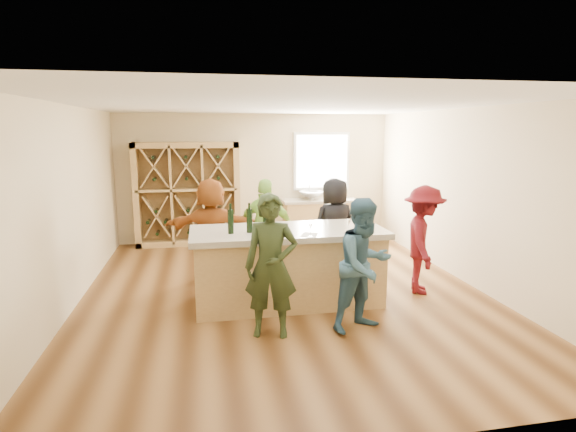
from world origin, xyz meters
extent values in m
cube|color=brown|center=(0.00, 0.00, -0.05)|extent=(6.00, 7.00, 0.10)
cube|color=white|center=(0.00, 0.00, 2.85)|extent=(6.00, 7.00, 0.10)
cube|color=beige|center=(0.00, 3.55, 1.40)|extent=(6.00, 0.10, 2.80)
cube|color=beige|center=(0.00, -3.55, 1.40)|extent=(6.00, 0.10, 2.80)
cube|color=beige|center=(-3.05, 0.00, 1.40)|extent=(0.10, 7.00, 2.80)
cube|color=beige|center=(3.05, 0.00, 1.40)|extent=(0.10, 7.00, 2.80)
cube|color=white|center=(1.50, 3.47, 1.75)|extent=(1.30, 0.06, 1.30)
cube|color=white|center=(1.50, 3.44, 1.75)|extent=(1.18, 0.01, 1.18)
cube|color=tan|center=(-1.50, 3.27, 1.10)|extent=(2.20, 0.45, 2.20)
cube|color=tan|center=(1.40, 3.20, 0.43)|extent=(1.60, 0.58, 0.86)
cube|color=#AFA590|center=(1.40, 3.20, 0.89)|extent=(1.70, 0.62, 0.06)
imported|color=silver|center=(1.20, 3.20, 1.01)|extent=(0.54, 0.54, 0.19)
cylinder|color=silver|center=(1.20, 3.38, 1.07)|extent=(0.02, 0.02, 0.30)
cube|color=tan|center=(-0.02, -0.41, 0.50)|extent=(2.60, 1.00, 1.00)
cube|color=#AFA590|center=(-0.02, -0.41, 1.04)|extent=(2.72, 1.12, 0.08)
cylinder|color=black|center=(-0.82, -0.52, 1.24)|extent=(0.11, 0.11, 0.33)
cylinder|color=black|center=(-0.57, -0.50, 1.24)|extent=(0.09, 0.09, 0.33)
cylinder|color=black|center=(-0.36, -0.64, 1.23)|extent=(0.08, 0.08, 0.30)
cylinder|color=black|center=(-0.28, -0.59, 1.22)|extent=(0.08, 0.08, 0.29)
cone|color=white|center=(-0.32, -0.86, 1.17)|extent=(0.08, 0.08, 0.17)
cone|color=white|center=(0.19, -0.89, 1.17)|extent=(0.08, 0.08, 0.17)
cone|color=white|center=(0.73, -0.81, 1.18)|extent=(0.09, 0.09, 0.20)
cone|color=white|center=(0.98, -0.61, 1.18)|extent=(0.09, 0.09, 0.19)
cube|color=white|center=(-0.38, -0.84, 1.08)|extent=(0.28, 0.32, 0.00)
cube|color=white|center=(0.20, -0.79, 1.08)|extent=(0.29, 0.33, 0.00)
cube|color=white|center=(0.85, -0.76, 1.08)|extent=(0.35, 0.39, 0.00)
imported|color=#263319|center=(-0.41, -1.41, 0.87)|extent=(0.72, 0.59, 1.73)
imported|color=#335972|center=(0.74, -1.46, 0.83)|extent=(0.91, 0.71, 1.66)
imported|color=#590F14|center=(2.07, -0.37, 0.82)|extent=(0.86, 1.17, 1.65)
imported|color=#8CC64C|center=(-0.16, 0.78, 0.83)|extent=(1.09, 0.81, 1.67)
imported|color=black|center=(1.03, 0.82, 0.83)|extent=(0.89, 0.67, 1.65)
imported|color=#994C19|center=(-1.05, 0.86, 0.85)|extent=(1.63, 0.77, 1.70)
camera|label=1|loc=(-1.17, -6.46, 2.46)|focal=28.00mm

